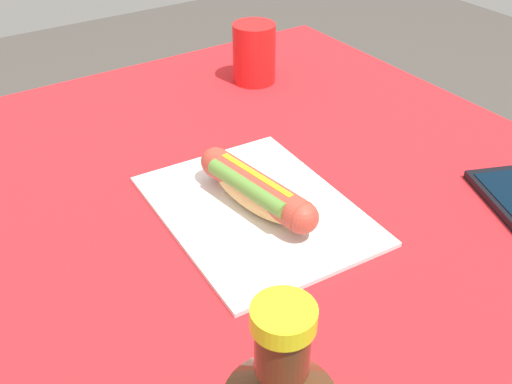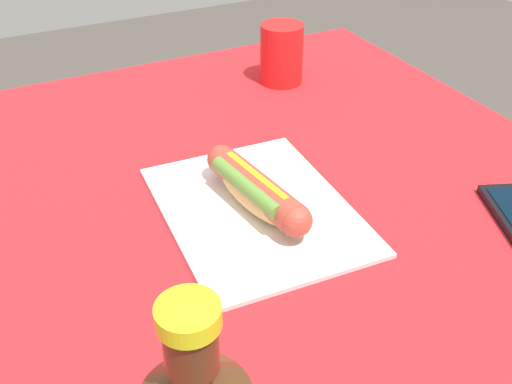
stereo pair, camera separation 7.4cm
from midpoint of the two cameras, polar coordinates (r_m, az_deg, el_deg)
dining_table at (r=0.83m, az=-4.55°, el=-9.74°), size 1.02×1.01×0.75m
paper_wrapper at (r=0.75m, az=-2.80°, el=-1.79°), size 0.30×0.24×0.01m
hot_dog at (r=0.73m, az=-2.93°, el=0.14°), size 0.20×0.07×0.05m
drinking_cup at (r=1.08m, az=-2.19°, el=13.01°), size 0.08×0.08×0.10m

